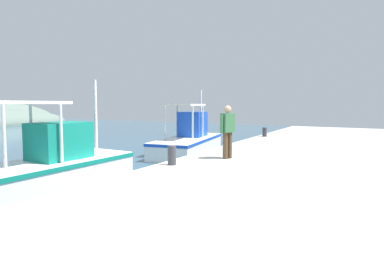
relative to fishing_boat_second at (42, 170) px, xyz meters
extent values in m
cube|color=#9E9E99|center=(1.83, -7.61, -0.28)|extent=(36.00, 10.00, 0.80)
cube|color=white|center=(-0.09, 0.00, -0.23)|extent=(5.55, 1.93, 0.91)
cube|color=#0F7260|center=(-0.09, 0.00, 0.15)|extent=(5.60, 1.97, 0.12)
cube|color=#0F7260|center=(0.60, -0.01, 0.76)|extent=(1.56, 1.14, 1.06)
cylinder|color=silver|center=(-1.35, -0.65, 1.02)|extent=(0.08, 0.08, 1.60)
cylinder|color=silver|center=(0.15, -0.66, 1.02)|extent=(0.08, 0.08, 1.60)
cylinder|color=silver|center=(0.16, 0.66, 1.02)|extent=(0.08, 0.08, 1.60)
cube|color=silver|center=(-0.59, 0.00, 1.86)|extent=(2.25, 1.40, 0.08)
cylinder|color=silver|center=(1.98, -0.02, 1.42)|extent=(0.10, 0.10, 2.38)
torus|color=orange|center=(0.60, 0.62, 0.76)|extent=(0.54, 0.10, 0.54)
cube|color=white|center=(8.16, 0.09, -0.27)|extent=(5.94, 2.96, 0.82)
cube|color=#1947B7|center=(8.16, 0.09, 0.06)|extent=(5.98, 3.01, 0.12)
cube|color=#1947B7|center=(8.86, 0.22, 0.78)|extent=(1.78, 1.45, 1.28)
cylinder|color=silver|center=(7.03, -0.82, 0.94)|extent=(0.08, 0.08, 1.61)
cylinder|color=silver|center=(6.78, 0.53, 0.94)|extent=(0.08, 0.08, 1.61)
cylinder|color=silver|center=(8.54, -0.54, 0.94)|extent=(0.08, 0.08, 1.61)
cylinder|color=silver|center=(8.29, 0.81, 0.94)|extent=(0.08, 0.08, 1.61)
cube|color=silver|center=(7.66, 0.00, 1.79)|extent=(2.52, 1.84, 0.08)
cylinder|color=silver|center=(10.25, 0.48, 1.39)|extent=(0.10, 0.10, 2.50)
torus|color=orange|center=(8.86, 0.87, 0.78)|extent=(0.55, 0.20, 0.54)
cylinder|color=#4C3823|center=(3.72, -4.03, 0.53)|extent=(0.16, 0.16, 0.83)
cylinder|color=#4C3823|center=(3.53, -3.96, 0.53)|extent=(0.16, 0.16, 0.83)
cube|color=#33663F|center=(3.63, -3.99, 1.24)|extent=(0.49, 0.37, 0.59)
cylinder|color=#33663F|center=(3.88, -4.08, 1.22)|extent=(0.10, 0.10, 0.56)
cylinder|color=#33663F|center=(3.37, -3.91, 1.22)|extent=(0.10, 0.10, 0.56)
sphere|color=tan|center=(3.63, -3.99, 1.67)|extent=(0.22, 0.22, 0.22)
cylinder|color=#333338|center=(1.89, -3.06, 0.39)|extent=(0.24, 0.24, 0.55)
cylinder|color=#333338|center=(10.77, -3.06, 0.36)|extent=(0.23, 0.23, 0.48)
camera|label=1|loc=(-5.34, -7.82, 1.81)|focal=29.22mm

